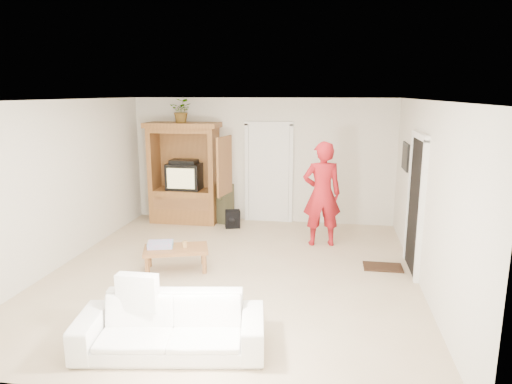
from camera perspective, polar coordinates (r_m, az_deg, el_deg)
floor at (r=7.10m, az=-2.98°, el=-10.06°), size 6.00×6.00×0.00m
ceiling at (r=6.57m, az=-3.23°, el=11.41°), size 6.00×6.00×0.00m
wall_back at (r=9.62m, az=0.75°, el=3.94°), size 5.50×0.00×5.50m
wall_front at (r=3.95m, az=-12.61°, el=-8.77°), size 5.50×0.00×5.50m
wall_left at (r=7.78m, az=-23.30°, el=0.92°), size 0.00×6.00×6.00m
wall_right at (r=6.69m, az=20.55°, el=-0.57°), size 0.00×6.00×6.00m
armoire at (r=9.72m, az=-8.78°, el=1.55°), size 1.82×1.14×2.10m
door_back at (r=9.62m, az=1.61°, el=2.24°), size 0.85×0.05×2.04m
doorway_right at (r=7.33m, az=19.33°, el=-1.66°), size 0.05×0.90×2.04m
framed_picture at (r=8.48m, az=18.18°, el=4.24°), size 0.03×0.60×0.48m
doormat at (r=7.56m, az=15.57°, el=-9.01°), size 0.60×0.40×0.02m
plant at (r=9.54m, az=-9.26°, el=10.00°), size 0.45×0.40×0.48m
man at (r=8.18m, az=8.24°, el=-0.24°), size 0.76×0.57×1.88m
sofa at (r=5.12m, az=-10.60°, el=-16.08°), size 2.07×1.07×0.57m
coffee_table at (r=7.20m, az=-9.98°, el=-7.24°), size 1.09×0.81×0.36m
towel at (r=7.25m, az=-11.86°, el=-6.44°), size 0.44×0.37×0.08m
candle at (r=7.16m, az=-8.88°, el=-6.47°), size 0.08×0.08×0.10m
backpack_black at (r=9.28m, az=-2.94°, el=-3.45°), size 0.33×0.26×0.36m
backpack_olive at (r=9.68m, az=-4.33°, el=-1.40°), size 0.51×0.44×0.82m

